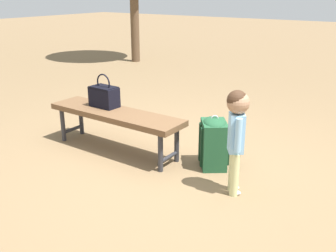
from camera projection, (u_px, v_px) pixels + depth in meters
The scene contains 5 objects.
ground_plane at pixel (177, 169), 3.76m from camera, with size 40.00×40.00×0.00m, color brown.
park_bench at pixel (115, 116), 4.08m from camera, with size 1.60×0.41×0.45m.
handbag at pixel (104, 96), 4.19m from camera, with size 0.33×0.20×0.37m.
child_standing at pixel (236, 126), 3.14m from camera, with size 0.19×0.22×0.92m.
backpack_large at pixel (214, 141), 3.75m from camera, with size 0.38×0.40×0.54m.
Camera 1 is at (1.85, -2.85, 1.67)m, focal length 40.86 mm.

